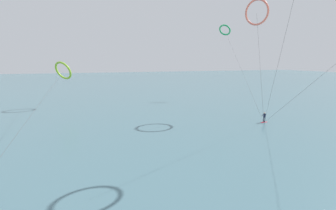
# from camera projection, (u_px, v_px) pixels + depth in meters

# --- Properties ---
(sea_water) EXTENTS (400.00, 200.00, 0.08)m
(sea_water) POSITION_uv_depth(u_px,v_px,m) (108.00, 83.00, 102.90)
(sea_water) COLOR #476B75
(sea_water) RESTS_ON ground
(surfer_crimson) EXTENTS (1.40, 0.61, 1.70)m
(surfer_crimson) POSITION_uv_depth(u_px,v_px,m) (264.00, 118.00, 37.84)
(surfer_crimson) COLOR red
(surfer_crimson) RESTS_ON ground
(kite_coral) EXTENTS (3.75, 9.00, 21.07)m
(kite_coral) POSITION_uv_depth(u_px,v_px,m) (257.00, 12.00, 41.33)
(kite_coral) COLOR #EA7260
(kite_coral) RESTS_ON ground
(kite_lime) EXTENTS (5.00, 48.29, 10.09)m
(kite_lime) POSITION_uv_depth(u_px,v_px,m) (63.00, 71.00, 49.38)
(kite_lime) COLOR #8CC62D
(kite_lime) RESTS_ON ground
(kite_emerald) EXTENTS (10.14, 27.76, 19.95)m
(kite_emerald) POSITION_uv_depth(u_px,v_px,m) (225.00, 30.00, 61.81)
(kite_emerald) COLOR #199351
(kite_emerald) RESTS_ON ground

